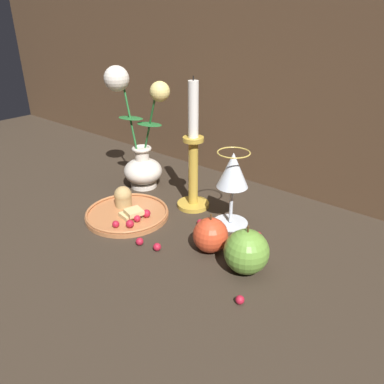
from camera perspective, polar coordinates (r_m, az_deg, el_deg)
ground_plane at (r=0.85m, az=-2.99°, el=-4.84°), size 2.40×2.40×0.00m
vase at (r=1.00m, az=-8.04°, el=7.09°), size 0.18×0.10×0.32m
plate_with_pastries at (r=0.89m, az=-9.90°, el=-2.86°), size 0.19×0.19×0.06m
wine_glass at (r=0.80m, az=6.22°, el=2.79°), size 0.08×0.08×0.17m
candlestick at (r=0.88m, az=0.18°, el=4.72°), size 0.08×0.08×0.31m
apple_beside_vase at (r=0.69m, az=8.29°, el=-8.97°), size 0.08×0.08×0.10m
apple_near_glass at (r=0.74m, az=2.84°, el=-6.57°), size 0.07×0.07×0.08m
berry_near_plate at (r=0.78m, az=-7.99°, el=-7.47°), size 0.02×0.02×0.02m
berry_front_center at (r=0.81m, az=10.08°, el=-6.47°), size 0.01×0.01×0.01m
berry_by_glass_stem at (r=0.76m, az=-5.34°, el=-8.34°), size 0.02×0.02×0.02m
berry_under_candlestick at (r=0.84m, az=1.25°, el=-4.65°), size 0.01×0.01×0.01m
berry_far_right at (r=0.64m, az=7.31°, el=-15.98°), size 0.02×0.02×0.02m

